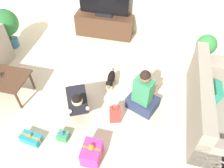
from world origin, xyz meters
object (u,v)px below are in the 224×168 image
Objects in this scene: potted_plant_corner_left at (5,24)px; gift_box_b at (92,153)px; sofa_right at (215,106)px; gift_box_a at (63,136)px; gift_box_c at (31,138)px; tv at (104,5)px; coffee_table at (2,79)px; dog at (111,79)px; potted_plant_corner_right at (204,50)px; tv_console at (104,25)px; person_sitting at (143,95)px; person_kneeling at (78,100)px; gift_bag_a at (115,114)px.

gift_box_b is (2.76, -2.34, -0.45)m from potted_plant_corner_left.
sofa_right is 11.34× the size of gift_box_a.
gift_box_b is at bearing -2.63° from gift_box_c.
gift_box_a is (-2.42, -1.03, -0.24)m from sofa_right.
sofa_right is 3.33m from tv.
coffee_table is (-3.85, -0.36, 0.11)m from sofa_right.
gift_box_b is 1.07m from gift_box_c.
potted_plant_corner_left is (-4.61, 1.09, 0.30)m from sofa_right.
coffee_table is 1.61m from gift_box_a.
dog is at bearing -71.37° from tv.
potted_plant_corner_right is 2.14× the size of gift_box_b.
tv_console is 1.52× the size of potted_plant_corner_left.
gift_box_a is (-1.18, -0.94, -0.28)m from person_sitting.
potted_plant_corner_left is 2.75m from person_kneeling.
person_kneeling reaches higher than gift_box_b.
gift_box_c is (-2.91, -1.20, -0.23)m from sofa_right.
tv reaches higher than person_kneeling.
person_kneeling is 1.16m from person_sitting.
person_kneeling is 0.71m from gift_bag_a.
gift_box_c is at bearing -42.08° from coffee_table.
potted_plant_corner_right is at bearing 42.92° from gift_box_c.
coffee_table is 2.43× the size of gift_bag_a.
coffee_table is 1.30m from gift_box_c.
coffee_table is at bearing 95.34° from sofa_right.
coffee_table is 0.99× the size of person_sitting.
potted_plant_corner_left is 3.10m from gift_box_a.
person_sitting reaches higher than dog.
potted_plant_corner_right is 2.09m from dog.
potted_plant_corner_left is (-2.08, -1.01, 0.33)m from tv_console.
gift_box_c is 0.95× the size of gift_bag_a.
sofa_right is 1.41× the size of tv_console.
person_kneeling is at bearing -85.85° from tv_console.
person_kneeling is at bearing 83.04° from gift_box_a.
tv is 3.23m from gift_box_a.
tv_console is at bearing 0.00° from tv.
tv is 2.81m from gift_bag_a.
sofa_right is 2.17× the size of coffee_table.
sofa_right is 2.24m from gift_box_b.
sofa_right is at bearing -13.34° from potted_plant_corner_left.
sofa_right reaches higher than person_kneeling.
gift_box_b is at bearing -78.49° from tv.
gift_bag_a is at bearing -29.98° from person_kneeling.
sofa_right reaches higher than gift_bag_a.
gift_box_b reaches higher than dog.
potted_plant_corner_right is 4.42× the size of gift_box_a.
potted_plant_corner_left reaches higher than tv_console.
potted_plant_corner_left reaches higher than gift_bag_a.
tv is at bearing 162.96° from potted_plant_corner_right.
person_sitting is (1.11, 0.35, 0.02)m from person_kneeling.
person_sitting is 2.03m from gift_box_c.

